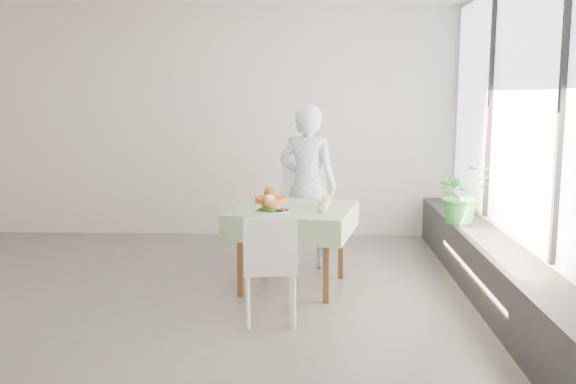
{
  "coord_description": "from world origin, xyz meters",
  "views": [
    {
      "loc": [
        1.26,
        -5.39,
        1.76
      ],
      "look_at": [
        1.03,
        0.35,
        0.87
      ],
      "focal_mm": 40.0,
      "sensor_mm": 36.0,
      "label": 1
    }
  ],
  "objects_px": {
    "cafe_table": "(293,238)",
    "main_dish": "(271,206)",
    "juice_cup_orange": "(326,201)",
    "potted_plant": "(461,194)",
    "diner": "(308,186)",
    "chair_near": "(270,289)",
    "chair_far": "(304,235)"
  },
  "relations": [
    {
      "from": "diner",
      "to": "main_dish",
      "type": "relative_size",
      "value": 5.64
    },
    {
      "from": "main_dish",
      "to": "potted_plant",
      "type": "bearing_deg",
      "value": 22.72
    },
    {
      "from": "chair_near",
      "to": "cafe_table",
      "type": "bearing_deg",
      "value": 80.65
    },
    {
      "from": "chair_far",
      "to": "main_dish",
      "type": "height_order",
      "value": "chair_far"
    },
    {
      "from": "cafe_table",
      "to": "main_dish",
      "type": "xyz_separation_m",
      "value": [
        -0.19,
        -0.23,
        0.33
      ]
    },
    {
      "from": "diner",
      "to": "potted_plant",
      "type": "xyz_separation_m",
      "value": [
        1.5,
        -0.21,
        -0.04
      ]
    },
    {
      "from": "chair_far",
      "to": "juice_cup_orange",
      "type": "bearing_deg",
      "value": -75.96
    },
    {
      "from": "potted_plant",
      "to": "chair_far",
      "type": "bearing_deg",
      "value": 168.42
    },
    {
      "from": "cafe_table",
      "to": "main_dish",
      "type": "bearing_deg",
      "value": -129.37
    },
    {
      "from": "main_dish",
      "to": "potted_plant",
      "type": "distance_m",
      "value": 1.96
    },
    {
      "from": "juice_cup_orange",
      "to": "diner",
      "type": "bearing_deg",
      "value": 103.45
    },
    {
      "from": "main_dish",
      "to": "potted_plant",
      "type": "height_order",
      "value": "potted_plant"
    },
    {
      "from": "chair_far",
      "to": "juice_cup_orange",
      "type": "xyz_separation_m",
      "value": [
        0.21,
        -0.84,
        0.49
      ]
    },
    {
      "from": "juice_cup_orange",
      "to": "main_dish",
      "type": "bearing_deg",
      "value": -154.55
    },
    {
      "from": "diner",
      "to": "main_dish",
      "type": "bearing_deg",
      "value": 88.6
    },
    {
      "from": "cafe_table",
      "to": "juice_cup_orange",
      "type": "distance_m",
      "value": 0.45
    },
    {
      "from": "cafe_table",
      "to": "main_dish",
      "type": "height_order",
      "value": "main_dish"
    },
    {
      "from": "cafe_table",
      "to": "chair_near",
      "type": "bearing_deg",
      "value": -99.35
    },
    {
      "from": "cafe_table",
      "to": "chair_far",
      "type": "bearing_deg",
      "value": 84.1
    },
    {
      "from": "potted_plant",
      "to": "diner",
      "type": "bearing_deg",
      "value": 172.17
    },
    {
      "from": "diner",
      "to": "cafe_table",
      "type": "bearing_deg",
      "value": 96.94
    },
    {
      "from": "juice_cup_orange",
      "to": "potted_plant",
      "type": "relative_size",
      "value": 0.41
    },
    {
      "from": "chair_near",
      "to": "main_dish",
      "type": "bearing_deg",
      "value": 93.01
    },
    {
      "from": "chair_far",
      "to": "main_dish",
      "type": "distance_m",
      "value": 1.21
    },
    {
      "from": "diner",
      "to": "potted_plant",
      "type": "height_order",
      "value": "diner"
    },
    {
      "from": "cafe_table",
      "to": "chair_near",
      "type": "relative_size",
      "value": 1.44
    },
    {
      "from": "cafe_table",
      "to": "chair_far",
      "type": "distance_m",
      "value": 0.86
    },
    {
      "from": "main_dish",
      "to": "juice_cup_orange",
      "type": "height_order",
      "value": "juice_cup_orange"
    },
    {
      "from": "diner",
      "to": "chair_near",
      "type": "bearing_deg",
      "value": 96.98
    },
    {
      "from": "chair_far",
      "to": "potted_plant",
      "type": "bearing_deg",
      "value": -11.58
    },
    {
      "from": "chair_near",
      "to": "juice_cup_orange",
      "type": "relative_size",
      "value": 3.54
    },
    {
      "from": "cafe_table",
      "to": "potted_plant",
      "type": "relative_size",
      "value": 2.1
    }
  ]
}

